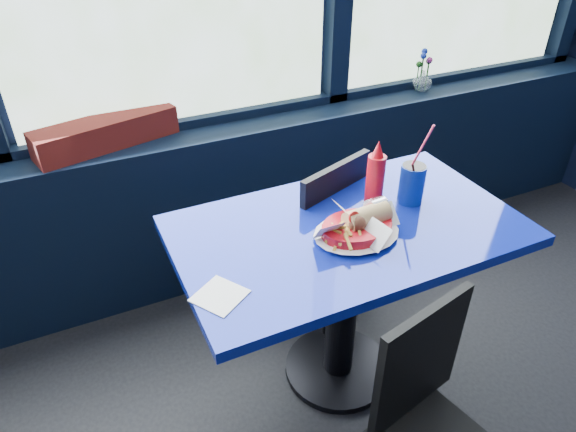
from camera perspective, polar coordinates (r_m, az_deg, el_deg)
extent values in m
cube|color=black|center=(2.55, -9.74, 0.91)|extent=(5.00, 0.26, 0.80)
cube|color=black|center=(2.43, -11.22, 9.99)|extent=(4.80, 0.08, 0.06)
cylinder|color=black|center=(2.29, 5.50, -16.40)|extent=(0.44, 0.44, 0.03)
cylinder|color=black|center=(2.05, 5.99, -10.55)|extent=(0.12, 0.12, 0.68)
cube|color=#0D1C91|center=(1.80, 6.71, -1.60)|extent=(1.20, 0.70, 0.04)
cube|color=black|center=(1.56, 14.41, -15.34)|extent=(0.35, 0.10, 0.40)
cube|color=black|center=(2.32, 4.10, -1.92)|extent=(0.50, 0.50, 0.04)
cube|color=black|center=(2.04, 5.14, 0.35)|extent=(0.36, 0.15, 0.43)
cylinder|color=black|center=(2.64, 3.59, -2.78)|extent=(0.02, 0.02, 0.40)
cylinder|color=black|center=(2.48, 9.36, -5.98)|extent=(0.02, 0.02, 0.40)
cylinder|color=black|center=(2.45, -1.65, -6.08)|extent=(0.02, 0.02, 0.40)
cylinder|color=black|center=(2.27, 4.25, -9.85)|extent=(0.02, 0.02, 0.40)
cube|color=maroon|center=(2.31, -19.53, 8.76)|extent=(0.62, 0.30, 0.12)
imported|color=silver|center=(2.90, 14.71, 14.34)|extent=(0.14, 0.14, 0.10)
cylinder|color=#1E5919|center=(2.88, 14.53, 14.92)|extent=(0.01, 0.01, 0.17)
sphere|color=#1F38B6|center=(2.85, 14.82, 16.82)|extent=(0.03, 0.03, 0.03)
cylinder|color=#1E5919|center=(2.90, 15.18, 14.69)|extent=(0.01, 0.01, 0.15)
sphere|color=#CA3B96|center=(2.87, 15.45, 16.36)|extent=(0.03, 0.03, 0.03)
cylinder|color=#1E5919|center=(2.90, 14.62, 15.22)|extent=(0.01, 0.01, 0.19)
sphere|color=#1F38B6|center=(2.87, 14.94, 17.26)|extent=(0.03, 0.03, 0.03)
cylinder|color=#1E5919|center=(2.89, 14.14, 14.56)|extent=(0.01, 0.01, 0.12)
sphere|color=#1E5919|center=(2.87, 14.36, 16.01)|extent=(0.03, 0.03, 0.03)
cylinder|color=#1E5919|center=(2.92, 15.14, 14.72)|extent=(0.01, 0.01, 0.14)
sphere|color=#1E5919|center=(2.89, 15.39, 16.26)|extent=(0.03, 0.03, 0.03)
cylinder|color=red|center=(1.73, 7.63, -1.57)|extent=(0.32, 0.32, 0.05)
cylinder|color=white|center=(1.73, 7.61, -1.85)|extent=(0.31, 0.31, 0.00)
cylinder|color=silver|center=(1.78, 9.85, 0.69)|extent=(0.06, 0.09, 0.08)
sphere|color=#5A2D1F|center=(1.69, 7.72, -0.91)|extent=(0.06, 0.06, 0.06)
cylinder|color=red|center=(1.68, 7.36, -0.23)|extent=(0.05, 0.05, 0.01)
cylinder|color=red|center=(1.89, 9.65, 4.02)|extent=(0.07, 0.07, 0.19)
cone|color=red|center=(1.83, 10.01, 7.38)|extent=(0.04, 0.04, 0.06)
cylinder|color=navy|center=(1.93, 13.58, 3.52)|extent=(0.09, 0.09, 0.15)
cylinder|color=black|center=(1.89, 13.86, 5.36)|extent=(0.08, 0.08, 0.01)
cylinder|color=#FF3555|center=(1.87, 14.51, 7.13)|extent=(0.05, 0.06, 0.20)
cube|color=white|center=(1.51, -7.59, -8.78)|extent=(0.18, 0.18, 0.00)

